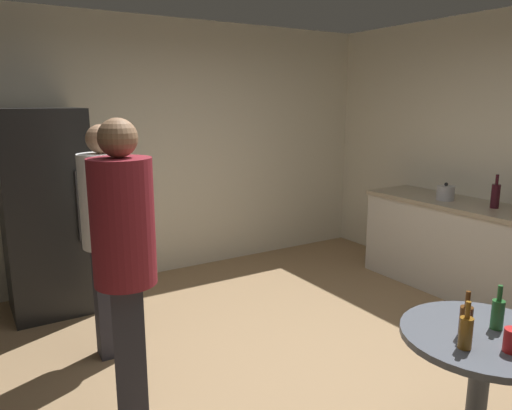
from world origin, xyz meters
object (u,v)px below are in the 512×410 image
at_px(beer_bottle_brown, 466,320).
at_px(beer_bottle_green, 498,313).
at_px(foreground_table, 482,353).
at_px(kettle, 446,193).
at_px(refrigerator, 46,212).
at_px(person_in_maroon_shirt, 125,254).
at_px(person_in_white_shirt, 106,225).
at_px(wine_bottle_on_counter, 495,195).
at_px(beer_bottle_amber, 466,331).

height_order(beer_bottle_brown, beer_bottle_green, same).
distance_m(beer_bottle_brown, beer_bottle_green, 0.21).
bearing_deg(foreground_table, kettle, 41.51).
bearing_deg(refrigerator, person_in_maroon_shirt, -86.96).
height_order(beer_bottle_brown, person_in_white_shirt, person_in_white_shirt).
relative_size(wine_bottle_on_counter, beer_bottle_brown, 1.35).
distance_m(foreground_table, person_in_maroon_shirt, 1.91).
bearing_deg(beer_bottle_brown, beer_bottle_green, -10.29).
bearing_deg(wine_bottle_on_counter, person_in_maroon_shirt, -179.89).
xyz_separation_m(refrigerator, beer_bottle_brown, (1.40, -3.18, -0.08)).
xyz_separation_m(kettle, person_in_maroon_shirt, (-3.34, -0.48, 0.07)).
bearing_deg(person_in_maroon_shirt, beer_bottle_green, -22.83).
distance_m(refrigerator, foreground_table, 3.56).
bearing_deg(refrigerator, beer_bottle_amber, -68.32).
height_order(foreground_table, person_in_white_shirt, person_in_white_shirt).
relative_size(foreground_table, person_in_maroon_shirt, 0.45).
bearing_deg(beer_bottle_amber, refrigerator, 111.68).
relative_size(beer_bottle_amber, beer_bottle_brown, 1.00).
relative_size(refrigerator, kettle, 7.38).
distance_m(kettle, beer_bottle_amber, 2.78).
height_order(kettle, beer_bottle_brown, kettle).
bearing_deg(person_in_white_shirt, person_in_maroon_shirt, -5.78).
distance_m(wine_bottle_on_counter, person_in_maroon_shirt, 3.41).
height_order(beer_bottle_amber, beer_bottle_green, same).
relative_size(beer_bottle_green, person_in_maroon_shirt, 0.13).
xyz_separation_m(beer_bottle_brown, person_in_maroon_shirt, (-1.30, 1.20, 0.22)).
xyz_separation_m(wine_bottle_on_counter, beer_bottle_green, (-1.91, -1.24, -0.20)).
relative_size(kettle, beer_bottle_brown, 1.06).
bearing_deg(beer_bottle_green, person_in_maroon_shirt, 140.42).
bearing_deg(foreground_table, refrigerator, 115.05).
distance_m(kettle, beer_bottle_green, 2.52).
height_order(refrigerator, person_in_white_shirt, refrigerator).
distance_m(beer_bottle_amber, beer_bottle_green, 0.31).
xyz_separation_m(wine_bottle_on_counter, person_in_maroon_shirt, (-3.41, -0.01, 0.02)).
height_order(foreground_table, person_in_maroon_shirt, person_in_maroon_shirt).
distance_m(foreground_table, beer_bottle_brown, 0.22).
bearing_deg(foreground_table, beer_bottle_green, 0.48).
distance_m(beer_bottle_green, person_in_maroon_shirt, 1.96).
bearing_deg(wine_bottle_on_counter, beer_bottle_brown, -150.26).
distance_m(refrigerator, beer_bottle_green, 3.59).
xyz_separation_m(beer_bottle_amber, person_in_maroon_shirt, (-1.19, 1.28, 0.22)).
xyz_separation_m(beer_bottle_amber, beer_bottle_brown, (0.11, 0.08, 0.00)).
bearing_deg(refrigerator, beer_bottle_brown, -66.21).
distance_m(wine_bottle_on_counter, beer_bottle_amber, 2.57).
bearing_deg(wine_bottle_on_counter, person_in_white_shirt, 165.19).
height_order(wine_bottle_on_counter, beer_bottle_green, wine_bottle_on_counter).
bearing_deg(refrigerator, wine_bottle_on_counter, -29.25).
bearing_deg(beer_bottle_brown, person_in_white_shirt, 119.32).
height_order(kettle, beer_bottle_amber, kettle).
height_order(beer_bottle_green, person_in_white_shirt, person_in_white_shirt).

